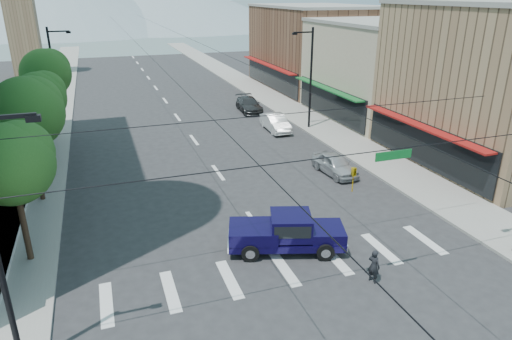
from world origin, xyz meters
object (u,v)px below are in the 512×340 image
object	(u,v)px
parked_car_far	(249,105)
pedestrian	(374,266)
parked_car_near	(335,164)
pickup_truck	(286,232)
parked_car_mid	(275,123)

from	to	relation	value
parked_car_far	pedestrian	bearing A→B (deg)	-94.67
parked_car_near	parked_car_far	bearing A→B (deg)	85.18
pickup_truck	parked_car_near	size ratio (longest dim) A/B	1.44
pickup_truck	parked_car_far	size ratio (longest dim) A/B	1.18
parked_car_mid	parked_car_far	distance (m)	7.58
pedestrian	parked_car_mid	distance (m)	23.46
pickup_truck	parked_car_mid	world-z (taller)	pickup_truck
pedestrian	parked_car_near	xyz separation A→B (m)	(4.52, 11.83, -0.08)
pedestrian	parked_car_mid	world-z (taller)	pedestrian
pickup_truck	pedestrian	size ratio (longest dim) A/B	3.83
parked_car_mid	pedestrian	bearing A→B (deg)	-99.44
parked_car_near	parked_car_mid	size ratio (longest dim) A/B	0.91
parked_car_mid	parked_car_far	size ratio (longest dim) A/B	0.91
pedestrian	parked_car_far	world-z (taller)	pedestrian
pedestrian	parked_car_near	world-z (taller)	pedestrian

